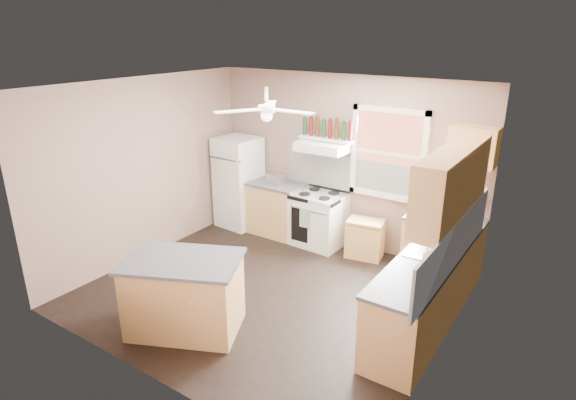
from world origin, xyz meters
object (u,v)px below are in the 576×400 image
Objects in this scene: refrigerator at (239,182)px; toaster at (276,179)px; stove at (319,219)px; island at (184,296)px; cart at (365,241)px.

refrigerator is 0.82m from toaster.
stove and island have the same top height.
refrigerator reaches higher than toaster.
stove is 2.89m from island.
island is (1.49, -2.82, -0.36)m from refrigerator.
cart is at bearing 2.10° from stove.
refrigerator reaches higher than cart.
island is (-0.92, -2.88, 0.16)m from cart.
refrigerator is 1.63m from stove.
stove is 1.59× the size of cart.
refrigerator is at bearing 171.07° from cart.
stove is 0.70× the size of island.
refrigerator is at bearing -175.11° from stove.
toaster is at bearing -172.02° from stove.
island is at bearing -57.78° from refrigerator.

